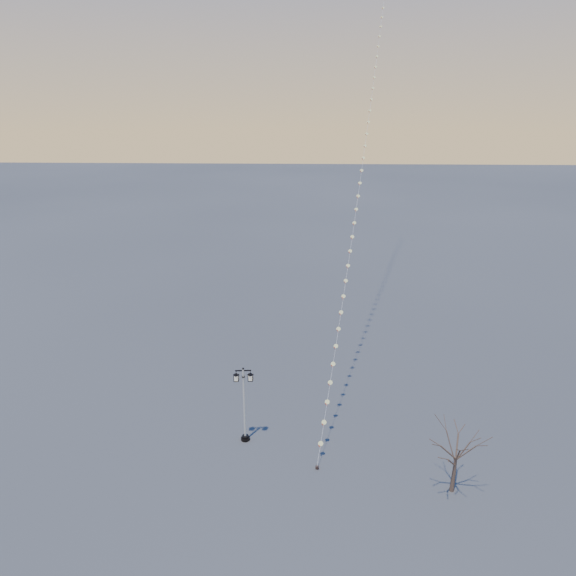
{
  "coord_description": "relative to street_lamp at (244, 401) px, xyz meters",
  "views": [
    {
      "loc": [
        0.15,
        -23.08,
        19.5
      ],
      "look_at": [
        -1.03,
        7.55,
        8.34
      ],
      "focal_mm": 32.17,
      "sensor_mm": 36.0,
      "label": 1
    }
  ],
  "objects": [
    {
      "name": "kite_train",
      "position": [
        8.29,
        18.8,
        14.17
      ],
      "size": [
        8.51,
        43.15,
        34.05
      ],
      "rotation": [
        0.0,
        0.0,
        0.04
      ],
      "color": "black",
      "rests_on": "ground"
    },
    {
      "name": "bare_tree",
      "position": [
        11.46,
        -3.94,
        -0.04
      ],
      "size": [
        2.35,
        2.35,
        3.9
      ],
      "rotation": [
        0.0,
        0.0,
        0.38
      ],
      "color": "brown",
      "rests_on": "ground"
    },
    {
      "name": "street_lamp",
      "position": [
        0.0,
        0.0,
        0.0
      ],
      "size": [
        1.26,
        0.55,
        4.97
      ],
      "rotation": [
        0.0,
        0.0,
        0.08
      ],
      "color": "black",
      "rests_on": "ground"
    },
    {
      "name": "ground",
      "position": [
        3.47,
        -3.23,
        -2.75
      ],
      "size": [
        300.0,
        300.0,
        0.0
      ],
      "primitive_type": "plane",
      "color": "#484849",
      "rests_on": "ground"
    }
  ]
}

